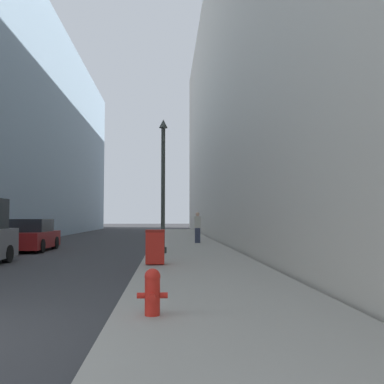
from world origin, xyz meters
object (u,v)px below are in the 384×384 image
lamppost (163,182)px  pedestrian_on_sidewalk (198,227)px  fire_hydrant (152,291)px  parked_sedan_near (31,236)px  trash_bin (155,247)px

lamppost → pedestrian_on_sidewalk: 7.56m
fire_hydrant → lamppost: lamppost is taller
lamppost → parked_sedan_near: lamppost is taller
lamppost → parked_sedan_near: size_ratio=1.38×
fire_hydrant → parked_sedan_near: size_ratio=0.17×
lamppost → parked_sedan_near: bearing=153.5°
trash_bin → lamppost: 4.96m
trash_bin → parked_sedan_near: bearing=129.7°
parked_sedan_near → pedestrian_on_sidewalk: pedestrian_on_sidewalk is taller
fire_hydrant → pedestrian_on_sidewalk: pedestrian_on_sidewalk is taller
lamppost → pedestrian_on_sidewalk: bearing=74.3°
trash_bin → pedestrian_on_sidewalk: size_ratio=0.62×
fire_hydrant → lamppost: (0.05, 11.43, 2.61)m
pedestrian_on_sidewalk → trash_bin: bearing=-100.8°
trash_bin → lamppost: size_ratio=0.19×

